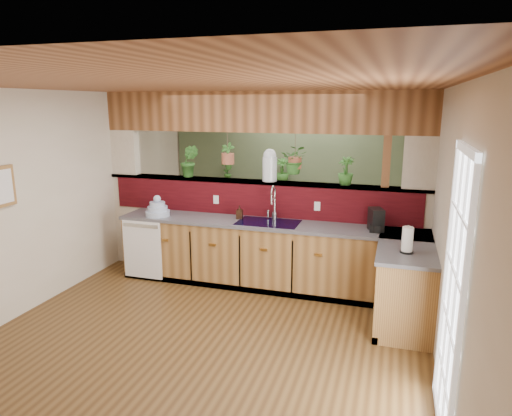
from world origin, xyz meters
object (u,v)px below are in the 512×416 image
(faucet, at_px, (273,201))
(paper_towel, at_px, (407,240))
(dish_stack, at_px, (158,209))
(glass_jar, at_px, (270,165))
(shelving_console, at_px, (259,210))
(coffee_maker, at_px, (376,221))
(soap_dispenser, at_px, (240,212))

(faucet, bearing_deg, paper_towel, -28.69)
(dish_stack, xyz_separation_m, glass_jar, (1.49, 0.49, 0.62))
(faucet, xyz_separation_m, dish_stack, (-1.60, -0.27, -0.16))
(glass_jar, distance_m, shelving_console, 2.32)
(coffee_maker, height_order, glass_jar, glass_jar)
(faucet, relative_size, glass_jar, 1.08)
(coffee_maker, height_order, paper_towel, paper_towel)
(shelving_console, bearing_deg, coffee_maker, -29.60)
(shelving_console, bearing_deg, dish_stack, -91.27)
(paper_towel, bearing_deg, coffee_maker, 114.62)
(faucet, bearing_deg, soap_dispenser, -170.20)
(dish_stack, distance_m, soap_dispenser, 1.16)
(coffee_maker, bearing_deg, paper_towel, -84.04)
(soap_dispenser, relative_size, paper_towel, 0.61)
(soap_dispenser, distance_m, coffee_maker, 1.81)
(coffee_maker, relative_size, glass_jar, 0.63)
(dish_stack, distance_m, shelving_console, 2.55)
(soap_dispenser, bearing_deg, glass_jar, 41.37)
(faucet, relative_size, soap_dispenser, 2.61)
(faucet, height_order, dish_stack, faucet)
(glass_jar, bearing_deg, paper_towel, -32.34)
(faucet, height_order, paper_towel, faucet)
(dish_stack, xyz_separation_m, soap_dispenser, (1.15, 0.19, -0.00))
(paper_towel, distance_m, shelving_console, 4.01)
(dish_stack, bearing_deg, glass_jar, 18.11)
(glass_jar, relative_size, shelving_console, 0.28)
(soap_dispenser, bearing_deg, dish_stack, -170.74)
(faucet, bearing_deg, dish_stack, -170.58)
(coffee_maker, distance_m, glass_jar, 1.62)
(dish_stack, height_order, glass_jar, glass_jar)
(coffee_maker, xyz_separation_m, shelving_console, (-2.18, 2.27, -0.53))
(faucet, relative_size, coffee_maker, 1.71)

